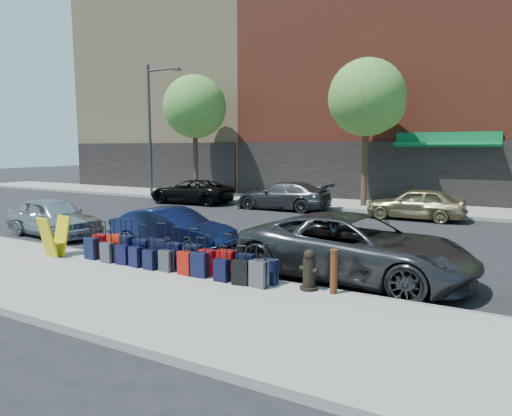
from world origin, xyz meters
The scene contains 41 objects.
ground centered at (0.00, 0.00, 0.00)m, with size 120.00×120.00×0.00m, color black.
sidewalk_near centered at (0.00, -6.50, 0.07)m, with size 60.00×4.00×0.15m, color gray.
sidewalk_far centered at (0.00, 10.00, 0.07)m, with size 60.00×4.00×0.15m, color gray.
curb_near centered at (0.00, -4.48, 0.07)m, with size 60.00×0.08×0.15m, color gray.
curb_far centered at (0.00, 7.98, 0.07)m, with size 60.00×0.08×0.15m, color gray.
building_left centered at (-16.00, 17.98, 7.98)m, with size 15.00×12.12×16.00m.
building_center centered at (0.00, 17.99, 9.98)m, with size 17.00×12.85×20.00m.
tree_left centered at (-9.86, 9.50, 5.41)m, with size 3.80×3.80×7.27m.
tree_center centered at (0.64, 9.50, 5.41)m, with size 3.80×3.80×7.27m.
streetlight centered at (-12.80, 8.80, 4.66)m, with size 2.59×0.18×8.00m.
suitcase_front_0 centered at (-2.57, -4.76, 0.45)m, with size 0.41×0.24×0.96m.
suitcase_front_1 centered at (-1.94, -4.83, 0.48)m, with size 0.46×0.27×1.06m.
suitcase_front_2 centered at (-1.57, -4.82, 0.49)m, with size 0.48×0.31×1.08m.
suitcase_front_3 centered at (-1.06, -4.82, 0.47)m, with size 0.42×0.24×1.01m.
suitcase_front_4 centered at (-0.49, -4.78, 0.49)m, with size 0.48×0.32×1.07m.
suitcase_front_5 centered at (-0.01, -4.81, 0.47)m, with size 0.45×0.28×1.03m.
suitcase_front_6 centered at (0.50, -4.78, 0.47)m, with size 0.46×0.30×1.03m.
suitcase_front_7 centered at (0.96, -4.82, 0.44)m, with size 0.40×0.25×0.93m.
suitcase_front_8 centered at (1.44, -4.77, 0.46)m, with size 0.41×0.23×0.98m.
suitcase_front_9 centered at (1.94, -4.76, 0.44)m, with size 0.41×0.25×0.94m.
suitcase_front_10 centered at (2.55, -4.78, 0.42)m, with size 0.38×0.23×0.88m.
suitcase_back_0 centered at (-2.56, -5.09, 0.43)m, with size 0.38×0.23×0.90m.
suitcase_back_1 centered at (-1.92, -5.15, 0.41)m, with size 0.35×0.20×0.82m.
suitcase_back_2 centered at (-1.42, -5.11, 0.40)m, with size 0.35×0.21×0.81m.
suitcase_back_3 centered at (-0.98, -5.12, 0.40)m, with size 0.36×0.24×0.81m.
suitcase_back_4 centered at (-0.50, -5.14, 0.39)m, with size 0.33×0.20×0.77m.
suitcase_back_5 centered at (-0.05, -5.08, 0.40)m, with size 0.35×0.22×0.81m.
suitcase_back_6 centered at (0.54, -5.08, 0.42)m, with size 0.39×0.25×0.88m.
suitcase_back_7 centered at (0.92, -5.08, 0.43)m, with size 0.39×0.24×0.91m.
suitcase_back_8 centered at (1.54, -5.12, 0.40)m, with size 0.34×0.21×0.80m.
suitcase_back_9 centered at (2.04, -5.13, 0.42)m, with size 0.39×0.27×0.85m.
suitcase_back_10 centered at (2.46, -5.10, 0.43)m, with size 0.41×0.27×0.91m.
fire_hydrant centered at (3.44, -4.73, 0.54)m, with size 0.43×0.38×0.84m.
bollard centered at (3.97, -4.73, 0.61)m, with size 0.17×0.17×0.90m.
display_rack centered at (-3.69, -5.35, 0.68)m, with size 0.70×0.75×1.07m.
car_near_0 centered at (-6.82, -3.01, 0.67)m, with size 1.59×3.95×1.35m, color #B0B2B7.
car_near_1 centered at (-1.66, -2.87, 0.64)m, with size 1.36×3.91×1.29m, color #0D173B.
car_near_2 centered at (3.86, -3.02, 0.76)m, with size 2.52×5.47×1.52m, color #323234.
car_far_0 centered at (-8.46, 6.97, 0.65)m, with size 2.17×4.71×1.31m, color black.
car_far_1 centered at (-2.88, 7.10, 0.70)m, with size 1.95×4.79×1.39m, color #38383A.
car_far_2 centered at (3.48, 6.97, 0.69)m, with size 1.63×4.05×1.38m, color #9A8A5E.
Camera 1 is at (6.93, -13.23, 3.05)m, focal length 32.00 mm.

